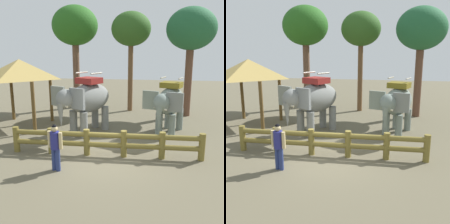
{
  "view_description": "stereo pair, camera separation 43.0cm",
  "coord_description": "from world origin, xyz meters",
  "views": [
    {
      "loc": [
        1.86,
        -9.17,
        3.97
      ],
      "look_at": [
        0.0,
        1.89,
        1.4
      ],
      "focal_mm": 41.68,
      "sensor_mm": 36.0,
      "label": 1
    },
    {
      "loc": [
        2.28,
        -9.09,
        3.97
      ],
      "look_at": [
        0.0,
        1.89,
        1.4
      ],
      "focal_mm": 41.68,
      "sensor_mm": 36.0,
      "label": 2
    }
  ],
  "objects": [
    {
      "name": "tree_back_center",
      "position": [
        0.14,
        8.62,
        5.38
      ],
      "size": [
        2.61,
        2.61,
        6.6
      ],
      "color": "brown",
      "rests_on": "ground"
    },
    {
      "name": "tree_far_right",
      "position": [
        -3.8,
        9.03,
        5.68
      ],
      "size": [
        3.19,
        3.19,
        7.16
      ],
      "color": "brown",
      "rests_on": "ground"
    },
    {
      "name": "log_fence",
      "position": [
        0.0,
        0.26,
        0.6
      ],
      "size": [
        7.54,
        0.54,
        1.05
      ],
      "color": "brown",
      "rests_on": "ground"
    },
    {
      "name": "thatched_shelter",
      "position": [
        -5.32,
        3.79,
        3.06
      ],
      "size": [
        3.37,
        3.37,
        3.63
      ],
      "color": "brown",
      "rests_on": "ground"
    },
    {
      "name": "tree_far_left",
      "position": [
        3.86,
        7.71,
        5.25
      ],
      "size": [
        2.98,
        2.98,
        6.64
      ],
      "color": "brown",
      "rests_on": "ground"
    },
    {
      "name": "elephant_near_left",
      "position": [
        -1.47,
        3.02,
        1.71
      ],
      "size": [
        2.77,
        3.58,
        3.04
      ],
      "color": "slate",
      "rests_on": "ground"
    },
    {
      "name": "elephant_center",
      "position": [
        2.57,
        3.62,
        1.57
      ],
      "size": [
        2.29,
        3.34,
        2.8
      ],
      "color": "slate",
      "rests_on": "ground"
    },
    {
      "name": "tourist_woman_in_black",
      "position": [
        -1.41,
        -1.29,
        0.95
      ],
      "size": [
        0.57,
        0.39,
        1.64
      ],
      "color": "navy",
      "rests_on": "ground"
    },
    {
      "name": "ground_plane",
      "position": [
        0.0,
        0.0,
        0.0
      ],
      "size": [
        60.0,
        60.0,
        0.0
      ],
      "primitive_type": "plane",
      "color": "brown"
    }
  ]
}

